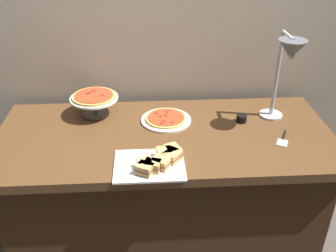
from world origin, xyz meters
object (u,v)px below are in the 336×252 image
(sandwich_platter, at_px, (156,162))
(sauce_cup_near, at_px, (242,118))
(pizza_plate_center, at_px, (94,99))
(serving_spatula, at_px, (283,139))
(heat_lamp, at_px, (288,58))
(pizza_plate_front, at_px, (166,119))

(sandwich_platter, height_order, sauce_cup_near, sandwich_platter)
(pizza_plate_center, xyz_separation_m, sauce_cup_near, (0.87, -0.14, -0.08))
(pizza_plate_center, xyz_separation_m, serving_spatula, (1.06, -0.36, -0.10))
(pizza_plate_center, bearing_deg, heat_lamp, -10.76)
(heat_lamp, distance_m, sandwich_platter, 0.89)
(serving_spatula, bearing_deg, pizza_plate_center, 161.43)
(pizza_plate_center, distance_m, serving_spatula, 1.12)
(sandwich_platter, relative_size, sauce_cup_near, 5.63)
(pizza_plate_front, bearing_deg, serving_spatula, -21.35)
(pizza_plate_center, relative_size, sandwich_platter, 0.83)
(pizza_plate_center, height_order, sauce_cup_near, pizza_plate_center)
(pizza_plate_center, bearing_deg, sauce_cup_near, -9.39)
(pizza_plate_front, height_order, pizza_plate_center, pizza_plate_center)
(heat_lamp, relative_size, pizza_plate_front, 1.78)
(pizza_plate_front, bearing_deg, heat_lamp, -8.37)
(sandwich_platter, bearing_deg, pizza_plate_center, 122.40)
(pizza_plate_center, relative_size, serving_spatula, 1.72)
(heat_lamp, distance_m, pizza_plate_front, 0.76)
(sandwich_platter, xyz_separation_m, sauce_cup_near, (0.52, 0.41, -0.00))
(pizza_plate_front, xyz_separation_m, serving_spatula, (0.63, -0.25, -0.01))
(heat_lamp, bearing_deg, sauce_cup_near, 163.32)
(heat_lamp, relative_size, pizza_plate_center, 1.83)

